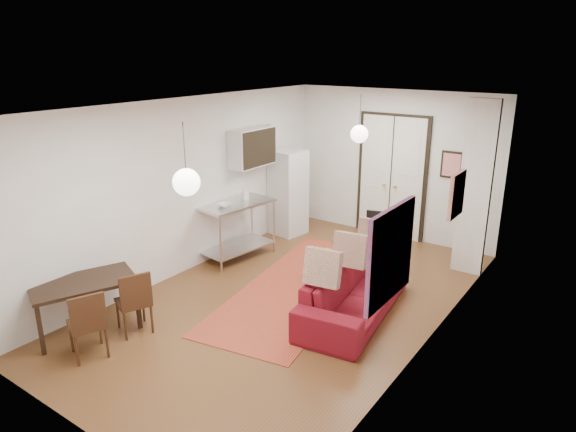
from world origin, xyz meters
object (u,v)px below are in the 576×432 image
Objects in this scene: black_side_chair at (384,230)px; coffee_table at (337,262)px; sofa at (355,292)px; fridge at (288,193)px; kitchen_counter at (237,221)px; dining_chair_near at (138,294)px; dining_table at (83,287)px; dining_chair_far at (92,315)px.

coffee_table is at bearing 64.27° from black_side_chair.
fridge is (-2.73, 2.24, 0.51)m from sofa.
sofa is 1.65× the size of kitchen_counter.
sofa is 2.98m from dining_chair_near.
sofa is 3.68m from dining_table.
dining_chair_near is 1.00× the size of dining_chair_far.
kitchen_counter is 1.38× the size of black_side_chair.
dining_chair_far reaches higher than coffee_table.
dining_table reaches higher than sofa.
dining_chair_far is (0.54, -0.26, -0.13)m from dining_table.
fridge is 1.66× the size of black_side_chair.
coffee_table is at bearing 35.58° from sofa.
fridge reaches higher than dining_chair_near.
dining_chair_near is at bearing 38.93° from dining_table.
kitchen_counter is at bearing -148.11° from dining_chair_far.
kitchen_counter is 3.41m from dining_chair_far.
kitchen_counter is at bearing -81.74° from fridge.
dining_table reaches higher than coffee_table.
dining_chair_near reaches higher than coffee_table.
black_side_chair is (2.26, -0.29, -0.25)m from fridge.
kitchen_counter is 1.61m from fridge.
black_side_chair is (1.72, 3.97, 0.10)m from dining_chair_near.
coffee_table is 0.58× the size of fridge.
dining_table is 1.66× the size of dining_chair_far.
kitchen_counter reaches higher than dining_table.
dining_table is at bearing -92.97° from dining_chair_far.
fridge is 1.93× the size of dining_chair_near.
coffee_table is (-0.72, 0.75, 0.01)m from sofa.
black_side_chair reaches higher than sofa.
dining_chair_near is at bearing -74.75° from fridge.
black_side_chair is (2.25, 1.31, -0.08)m from kitchen_counter.
dining_table is 1.66× the size of dining_chair_near.
dining_chair_far is at bearing 133.20° from sofa.
kitchen_counter is 0.96× the size of dining_table.
black_side_chair reaches higher than coffee_table.
coffee_table is 2.04m from kitchen_counter.
black_side_chair reaches higher than dining_table.
kitchen_counter reaches higher than sofa.
dining_chair_near is (-2.19, -2.02, 0.17)m from sofa.
kitchen_counter reaches higher than dining_chair_far.
sofa is at bearing 42.01° from dining_table.
dining_chair_far is at bearing -112.95° from coffee_table.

